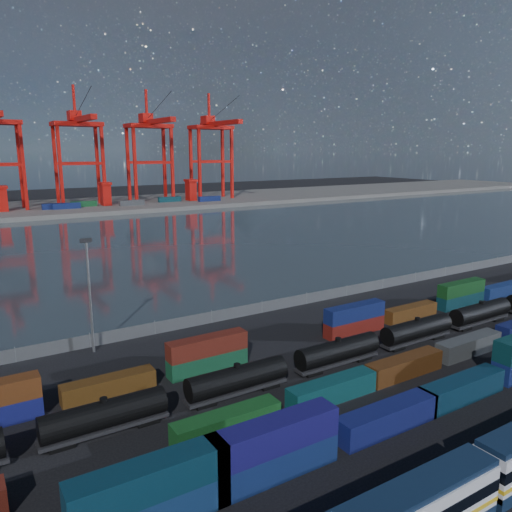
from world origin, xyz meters
TOP-DOWN VIEW (x-y plane):
  - ground at (0.00, 0.00)m, footprint 700.00×700.00m
  - harbor_water at (0.00, 105.00)m, footprint 700.00×700.00m
  - far_quay at (0.00, 210.00)m, footprint 700.00×70.00m
  - container_row_south at (-16.84, -10.90)m, footprint 140.72×2.55m
  - container_row_mid at (-8.34, -2.99)m, footprint 141.50×2.38m
  - container_row_north at (8.73, 11.70)m, footprint 140.95×2.22m
  - tanker_string at (4.33, 3.78)m, footprint 121.58×2.81m
  - waterfront_fence at (-0.00, 28.00)m, footprint 160.12×0.12m
  - yard_light_mast at (-30.00, 26.00)m, footprint 1.60×0.40m
  - gantry_cranes at (-7.50, 203.46)m, footprint 197.26×42.75m
  - quay_containers at (-11.00, 195.46)m, footprint 172.58×10.99m
  - straddle_carriers at (-2.50, 200.00)m, footprint 140.00×7.00m

SIDE VIEW (x-z plane):
  - ground at x=0.00m, z-range 0.00..0.00m
  - harbor_water at x=0.00m, z-range 0.01..0.01m
  - far_quay at x=0.00m, z-range 0.00..2.00m
  - waterfront_fence at x=0.00m, z-range -0.10..2.10m
  - container_row_mid at x=-8.34m, z-range 0.00..2.54m
  - container_row_north at x=8.73m, z-range -0.39..4.33m
  - tanker_string at x=4.33m, z-range 0.01..4.03m
  - container_row_south at x=-16.84m, z-range -0.58..4.85m
  - quay_containers at x=-11.00m, z-range 2.00..4.60m
  - straddle_carriers at x=-2.50m, z-range 2.27..13.37m
  - yard_light_mast at x=-30.00m, z-range 1.00..17.60m
  - gantry_cranes at x=-7.50m, z-range 6.54..64.43m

